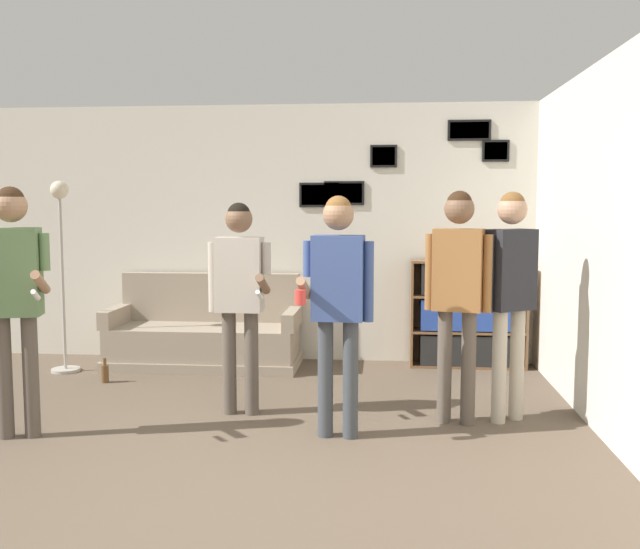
{
  "coord_description": "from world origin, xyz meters",
  "views": [
    {
      "loc": [
        1.09,
        -3.66,
        1.66
      ],
      "look_at": [
        0.57,
        1.92,
        1.11
      ],
      "focal_mm": 40.0,
      "sensor_mm": 36.0,
      "label": 1
    }
  ],
  "objects": [
    {
      "name": "person_player_foreground_left",
      "position": [
        -1.51,
        1.08,
        1.11
      ],
      "size": [
        0.56,
        0.44,
        1.78
      ],
      "color": "brown",
      "rests_on": "ground_plane"
    },
    {
      "name": "wall_right",
      "position": [
        2.64,
        1.92,
        1.35
      ],
      "size": [
        0.06,
        6.23,
        2.7
      ],
      "color": "silver",
      "rests_on": "ground_plane"
    },
    {
      "name": "wall_back",
      "position": [
        0.01,
        3.86,
        1.36
      ],
      "size": [
        7.63,
        0.08,
        2.7
      ],
      "color": "silver",
      "rests_on": "ground_plane"
    },
    {
      "name": "person_watcher_holding_cup",
      "position": [
        0.75,
        1.29,
        1.06
      ],
      "size": [
        0.52,
        0.42,
        1.72
      ],
      "color": "#3D4247",
      "rests_on": "ground_plane"
    },
    {
      "name": "couch",
      "position": [
        -0.77,
        3.45,
        0.3
      ],
      "size": [
        1.95,
        0.8,
        0.93
      ],
      "color": "gray",
      "rests_on": "ground_plane"
    },
    {
      "name": "person_player_foreground_center",
      "position": [
        -0.06,
        1.79,
        1.03
      ],
      "size": [
        0.5,
        0.46,
        1.67
      ],
      "color": "brown",
      "rests_on": "ground_plane"
    },
    {
      "name": "bookshelf",
      "position": [
        1.92,
        3.64,
        0.54
      ],
      "size": [
        1.17,
        0.3,
        1.09
      ],
      "color": "brown",
      "rests_on": "ground_plane"
    },
    {
      "name": "bottle_on_floor",
      "position": [
        -1.52,
        2.65,
        0.09
      ],
      "size": [
        0.07,
        0.07,
        0.23
      ],
      "color": "brown",
      "rests_on": "ground_plane"
    },
    {
      "name": "ground_plane",
      "position": [
        0.0,
        0.0,
        0.0
      ],
      "size": [
        20.0,
        20.0,
        0.0
      ],
      "primitive_type": "plane",
      "color": "brown"
    },
    {
      "name": "floor_lamp",
      "position": [
        -2.09,
        3.05,
        1.19
      ],
      "size": [
        0.28,
        0.28,
        1.89
      ],
      "color": "#ADA89E",
      "rests_on": "ground_plane"
    },
    {
      "name": "person_spectator_far_right",
      "position": [
        2.02,
        1.8,
        1.09
      ],
      "size": [
        0.43,
        0.37,
        1.75
      ],
      "color": "#B7AD99",
      "rests_on": "ground_plane"
    },
    {
      "name": "person_spectator_near_bookshelf",
      "position": [
        1.62,
        1.71,
        1.09
      ],
      "size": [
        0.48,
        0.29,
        1.76
      ],
      "color": "brown",
      "rests_on": "ground_plane"
    }
  ]
}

